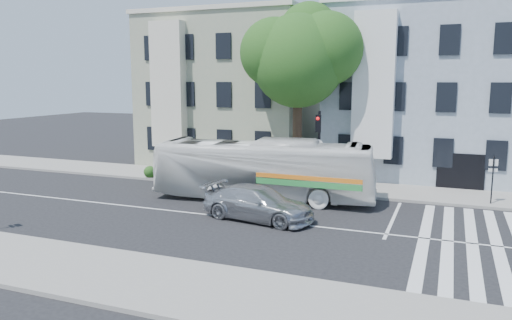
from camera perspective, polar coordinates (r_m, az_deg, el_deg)
The scene contains 11 objects.
ground at distance 23.36m, azimuth -1.46°, elevation -6.71°, with size 120.00×120.00×0.00m, color black.
sidewalk_far at distance 30.66m, azimuth 4.39°, elevation -2.76°, with size 80.00×4.00×0.15m, color gray.
sidewalk_near at distance 16.67m, azimuth -12.54°, elevation -13.31°, with size 80.00×4.00×0.15m, color gray.
building_left at distance 39.03m, azimuth -2.38°, elevation 7.84°, with size 12.00×10.00×11.00m, color gray.
building_right at distance 35.74m, azimuth 18.79°, elevation 7.25°, with size 12.00×10.00×11.00m, color #86949F.
street_tree at distance 30.72m, azimuth 5.09°, elevation 11.81°, with size 7.30×5.90×11.10m.
bus at distance 26.58m, azimuth 0.90°, elevation -1.13°, with size 11.77×2.75×3.28m, color white.
sedan at distance 23.03m, azimuth 0.23°, elevation -4.94°, with size 5.35×2.17×1.55m, color #B3B5BA.
hedge at distance 30.87m, azimuth -5.45°, elevation -1.88°, with size 8.50×0.84×0.70m, color #2A6520, non-canonical shape.
traffic_signal at distance 27.68m, azimuth 7.16°, elevation 2.14°, with size 0.49×0.55×4.70m.
far_sign_pole at distance 27.94m, azimuth 25.44°, elevation -1.40°, with size 0.44×0.19×2.44m.
Camera 1 is at (8.78, -20.69, 6.38)m, focal length 35.00 mm.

